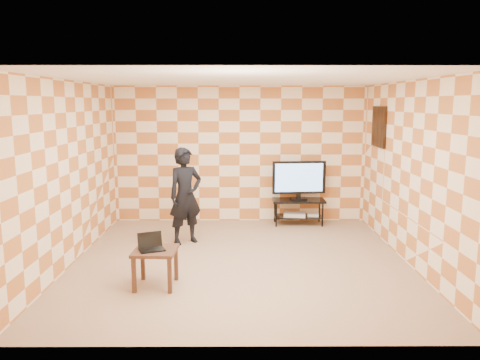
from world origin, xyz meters
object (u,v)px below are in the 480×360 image
at_px(side_table, 155,256).
at_px(tv_stand, 298,206).
at_px(tv, 299,178).
at_px(person, 185,196).

bearing_deg(side_table, tv_stand, 54.27).
height_order(tv, person, person).
height_order(tv_stand, side_table, same).
bearing_deg(side_table, person, 84.58).
relative_size(tv, side_table, 1.85).
bearing_deg(tv_stand, side_table, -125.73).
xyz_separation_m(tv, side_table, (-2.26, -3.14, -0.51)).
distance_m(tv_stand, tv, 0.55).
relative_size(tv_stand, side_table, 1.80).
relative_size(tv_stand, person, 0.62).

